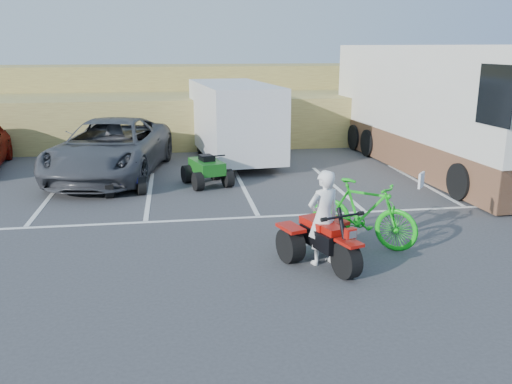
{
  "coord_description": "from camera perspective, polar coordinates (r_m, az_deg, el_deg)",
  "views": [
    {
      "loc": [
        -1.95,
        -9.97,
        4.02
      ],
      "look_at": [
        -0.27,
        1.06,
        1.0
      ],
      "focal_mm": 38.0,
      "sensor_mm": 36.0,
      "label": 1
    }
  ],
  "objects": [
    {
      "name": "quad_atv_blue",
      "position": [
        15.86,
        -13.82,
        0.01
      ],
      "size": [
        1.4,
        1.68,
        0.96
      ],
      "primitive_type": null,
      "rotation": [
        0.0,
        0.0,
        0.22
      ],
      "color": "navy",
      "rests_on": "ground"
    },
    {
      "name": "ground",
      "position": [
        10.92,
        2.24,
        -6.46
      ],
      "size": [
        100.0,
        100.0,
        0.0
      ],
      "primitive_type": "plane",
      "color": "#3A3A3D",
      "rests_on": "ground"
    },
    {
      "name": "red_trike_atv",
      "position": [
        10.41,
        7.41,
        -7.7
      ],
      "size": [
        1.82,
        2.1,
        1.15
      ],
      "primitive_type": null,
      "rotation": [
        0.0,
        0.0,
        0.32
      ],
      "color": "#A31009",
      "rests_on": "ground"
    },
    {
      "name": "green_dirt_bike",
      "position": [
        11.36,
        11.22,
        -2.19
      ],
      "size": [
        2.17,
        1.98,
        1.38
      ],
      "primitive_type": "imported",
      "rotation": [
        0.0,
        0.0,
        0.87
      ],
      "color": "#14BF19",
      "rests_on": "ground"
    },
    {
      "name": "grey_pickup",
      "position": [
        17.77,
        -15.06,
        4.48
      ],
      "size": [
        4.02,
        6.82,
        1.78
      ],
      "primitive_type": "imported",
      "rotation": [
        0.0,
        0.0,
        -0.17
      ],
      "color": "#404247",
      "rests_on": "ground"
    },
    {
      "name": "rider",
      "position": [
        10.21,
        7.1,
        -2.7
      ],
      "size": [
        0.77,
        0.63,
        1.82
      ],
      "primitive_type": "imported",
      "rotation": [
        0.0,
        0.0,
        3.47
      ],
      "color": "white",
      "rests_on": "ground"
    },
    {
      "name": "cargo_trailer",
      "position": [
        19.57,
        -2.35,
        7.68
      ],
      "size": [
        2.94,
        6.08,
        2.74
      ],
      "rotation": [
        0.0,
        0.0,
        0.1
      ],
      "color": "silver",
      "rests_on": "ground"
    },
    {
      "name": "quad_atv_green",
      "position": [
        16.25,
        -5.15,
        0.76
      ],
      "size": [
        1.54,
        1.8,
        1.01
      ],
      "primitive_type": null,
      "rotation": [
        0.0,
        0.0,
        0.29
      ],
      "color": "#145916",
      "rests_on": "ground"
    },
    {
      "name": "rv_motorhome",
      "position": [
        19.26,
        18.38,
        7.56
      ],
      "size": [
        3.46,
        11.25,
        3.99
      ],
      "rotation": [
        0.0,
        0.0,
        0.06
      ],
      "color": "silver",
      "rests_on": "ground"
    },
    {
      "name": "grass_embankment",
      "position": [
        25.65,
        -4.34,
        9.29
      ],
      "size": [
        40.0,
        8.5,
        3.1
      ],
      "color": "olive",
      "rests_on": "ground"
    },
    {
      "name": "parking_stripes",
      "position": [
        14.87,
        2.57,
        -0.54
      ],
      "size": [
        28.0,
        5.16,
        0.01
      ],
      "color": "white",
      "rests_on": "ground"
    }
  ]
}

